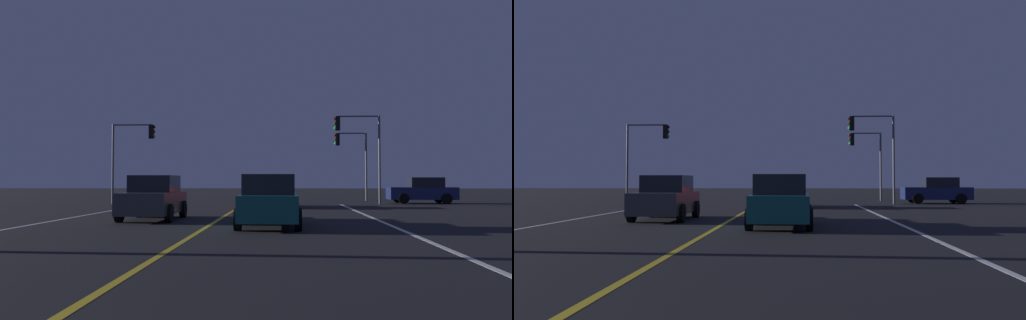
# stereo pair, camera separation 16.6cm
# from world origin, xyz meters

# --- Properties ---
(lane_edge_right) EXTENTS (0.16, 38.40, 0.01)m
(lane_edge_right) POSITION_xyz_m (6.07, 13.20, 0.00)
(lane_edge_right) COLOR silver
(lane_edge_right) RESTS_ON ground
(lane_center_divider) EXTENTS (0.16, 38.40, 0.01)m
(lane_center_divider) POSITION_xyz_m (0.00, 13.20, 0.00)
(lane_center_divider) COLOR gold
(lane_center_divider) RESTS_ON ground
(car_ahead_far) EXTENTS (2.02, 4.30, 1.70)m
(car_ahead_far) POSITION_xyz_m (1.85, 28.84, 0.82)
(car_ahead_far) COLOR black
(car_ahead_far) RESTS_ON ground
(car_lead_same_lane) EXTENTS (2.02, 4.30, 1.70)m
(car_lead_same_lane) POSITION_xyz_m (2.02, 15.93, 0.82)
(car_lead_same_lane) COLOR black
(car_lead_same_lane) RESTS_ON ground
(car_oncoming) EXTENTS (2.02, 4.30, 1.70)m
(car_oncoming) POSITION_xyz_m (-2.49, 18.99, 0.82)
(car_oncoming) COLOR black
(car_oncoming) RESTS_ON ground
(car_crossing_side) EXTENTS (4.30, 2.02, 1.70)m
(car_crossing_side) POSITION_xyz_m (11.55, 34.21, 0.82)
(car_crossing_side) COLOR black
(car_crossing_side) RESTS_ON ground
(traffic_light_near_right) EXTENTS (2.94, 0.36, 5.63)m
(traffic_light_near_right) POSITION_xyz_m (7.21, 32.90, 4.16)
(traffic_light_near_right) COLOR #4C4C51
(traffic_light_near_right) RESTS_ON ground
(traffic_light_near_left) EXTENTS (2.84, 0.36, 5.16)m
(traffic_light_near_left) POSITION_xyz_m (-7.21, 32.90, 3.83)
(traffic_light_near_left) COLOR #4C4C51
(traffic_light_near_left) RESTS_ON ground
(traffic_light_far_right) EXTENTS (2.40, 0.36, 5.03)m
(traffic_light_far_right) POSITION_xyz_m (7.43, 38.40, 3.72)
(traffic_light_far_right) COLOR #4C4C51
(traffic_light_far_right) RESTS_ON ground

